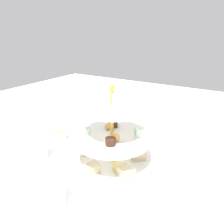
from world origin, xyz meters
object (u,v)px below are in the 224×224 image
object	(u,v)px
teacup_with_saucer	(59,135)
water_glass_mid_back	(52,189)
tiered_serving_stand	(112,143)
butter_knife_right	(105,125)
butter_knife_left	(202,219)
water_glass_short_left	(37,148)
water_glass_tall_right	(167,130)

from	to	relation	value
teacup_with_saucer	water_glass_mid_back	distance (m)	0.35
tiered_serving_stand	butter_knife_right	xyz separation A→B (m)	(-0.19, 0.24, -0.08)
tiered_serving_stand	butter_knife_left	size ratio (longest dim) A/B	1.82
water_glass_short_left	water_glass_mid_back	size ratio (longest dim) A/B	0.83
teacup_with_saucer	butter_knife_right	bearing A→B (deg)	69.37
tiered_serving_stand	water_glass_mid_back	bearing A→B (deg)	-98.16
butter_knife_right	water_glass_mid_back	xyz separation A→B (m)	(0.16, -0.47, 0.05)
water_glass_tall_right	butter_knife_right	xyz separation A→B (m)	(-0.30, 0.01, -0.05)
water_glass_short_left	teacup_with_saucer	distance (m)	0.14
water_glass_tall_right	water_glass_short_left	bearing A→B (deg)	-135.26
tiered_serving_stand	butter_knife_left	xyz separation A→B (m)	(0.30, -0.08, -0.08)
water_glass_short_left	tiered_serving_stand	bearing A→B (deg)	24.62
butter_knife_right	water_glass_short_left	bearing A→B (deg)	49.32
water_glass_short_left	water_glass_tall_right	bearing A→B (deg)	44.74
tiered_serving_stand	water_glass_short_left	bearing A→B (deg)	-155.38
water_glass_short_left	butter_knife_left	bearing A→B (deg)	2.79
water_glass_mid_back	water_glass_short_left	bearing A→B (deg)	148.84
tiered_serving_stand	water_glass_tall_right	xyz separation A→B (m)	(0.11, 0.23, -0.02)
tiered_serving_stand	butter_knife_left	bearing A→B (deg)	-15.44
water_glass_tall_right	tiered_serving_stand	bearing A→B (deg)	-115.08
tiered_serving_stand	butter_knife_right	bearing A→B (deg)	127.90
water_glass_short_left	water_glass_mid_back	xyz separation A→B (m)	(0.20, -0.12, 0.01)
water_glass_short_left	butter_knife_right	size ratio (longest dim) A/B	0.48
teacup_with_saucer	water_glass_short_left	bearing A→B (deg)	-75.81
water_glass_short_left	butter_knife_left	size ratio (longest dim) A/B	0.48
water_glass_tall_right	butter_knife_right	distance (m)	0.30
butter_knife_right	tiered_serving_stand	bearing A→B (deg)	94.61
water_glass_short_left	water_glass_mid_back	bearing A→B (deg)	-31.16
butter_knife_left	water_glass_tall_right	bearing A→B (deg)	47.46
butter_knife_left	water_glass_mid_back	size ratio (longest dim) A/B	1.71
tiered_serving_stand	water_glass_short_left	size ratio (longest dim) A/B	3.76
water_glass_short_left	water_glass_mid_back	distance (m)	0.24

